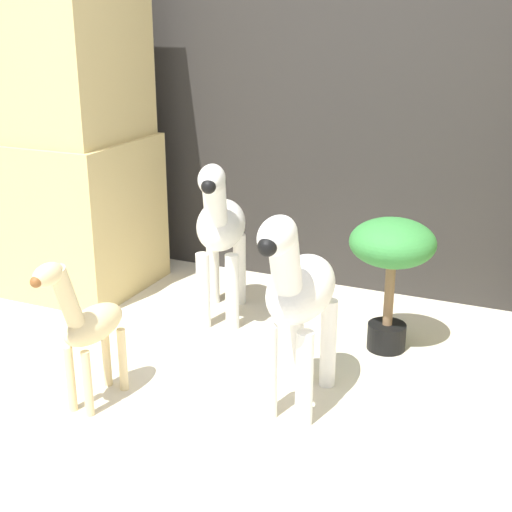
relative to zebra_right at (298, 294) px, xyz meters
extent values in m
plane|color=beige|center=(-0.18, -0.47, -0.40)|extent=(14.00, 14.00, 0.00)
cube|color=#2D2B28|center=(-0.18, 1.14, 0.70)|extent=(6.40, 0.08, 2.20)
cube|color=#D1B775|center=(-1.40, 0.62, -0.05)|extent=(0.76, 0.60, 0.70)
cube|color=#D1B775|center=(-1.40, 0.62, 0.70)|extent=(0.71, 0.56, 0.79)
cylinder|color=white|center=(0.06, -0.09, -0.24)|extent=(0.06, 0.06, 0.32)
cylinder|color=white|center=(-0.06, -0.10, -0.24)|extent=(0.06, 0.06, 0.32)
cylinder|color=white|center=(0.05, 0.17, -0.24)|extent=(0.06, 0.06, 0.32)
cylinder|color=white|center=(-0.07, 0.17, -0.24)|extent=(0.06, 0.06, 0.32)
ellipsoid|color=white|center=(0.00, 0.04, 0.01)|extent=(0.21, 0.39, 0.20)
cylinder|color=white|center=(0.00, -0.12, 0.15)|extent=(0.10, 0.16, 0.24)
ellipsoid|color=white|center=(0.01, -0.19, 0.25)|extent=(0.11, 0.19, 0.11)
sphere|color=black|center=(0.01, -0.27, 0.24)|extent=(0.06, 0.06, 0.06)
cube|color=black|center=(0.00, -0.12, 0.16)|extent=(0.03, 0.09, 0.20)
cylinder|color=white|center=(-0.46, 0.46, -0.24)|extent=(0.06, 0.06, 0.32)
cylinder|color=white|center=(-0.57, 0.43, -0.24)|extent=(0.06, 0.06, 0.32)
cylinder|color=white|center=(-0.54, 0.72, -0.24)|extent=(0.06, 0.06, 0.32)
cylinder|color=white|center=(-0.65, 0.68, -0.24)|extent=(0.06, 0.06, 0.32)
ellipsoid|color=white|center=(-0.55, 0.57, 0.01)|extent=(0.31, 0.42, 0.20)
cylinder|color=white|center=(-0.50, 0.42, 0.15)|extent=(0.13, 0.17, 0.24)
ellipsoid|color=white|center=(-0.48, 0.35, 0.25)|extent=(0.16, 0.21, 0.11)
sphere|color=black|center=(-0.46, 0.28, 0.24)|extent=(0.06, 0.06, 0.06)
cube|color=black|center=(-0.50, 0.42, 0.16)|extent=(0.05, 0.09, 0.20)
cylinder|color=beige|center=(-0.59, -0.33, -0.28)|extent=(0.03, 0.03, 0.23)
cylinder|color=beige|center=(-0.65, -0.32, -0.28)|extent=(0.03, 0.03, 0.23)
cylinder|color=beige|center=(-0.58, -0.14, -0.28)|extent=(0.03, 0.03, 0.23)
cylinder|color=beige|center=(-0.65, -0.14, -0.28)|extent=(0.03, 0.03, 0.23)
ellipsoid|color=beige|center=(-0.62, -0.23, -0.12)|extent=(0.13, 0.27, 0.12)
cylinder|color=beige|center=(-0.62, -0.35, 0.01)|extent=(0.06, 0.13, 0.23)
ellipsoid|color=beige|center=(-0.62, -0.41, 0.11)|extent=(0.07, 0.12, 0.07)
sphere|color=brown|center=(-0.63, -0.46, 0.11)|extent=(0.03, 0.03, 0.03)
cylinder|color=black|center=(0.17, 0.53, -0.34)|extent=(0.15, 0.15, 0.10)
cylinder|color=brown|center=(0.17, 0.53, -0.17)|extent=(0.04, 0.04, 0.24)
ellipsoid|color=#337F38|center=(0.17, 0.53, 0.04)|extent=(0.32, 0.32, 0.18)
camera|label=1|loc=(0.72, -1.95, 0.84)|focal=50.00mm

